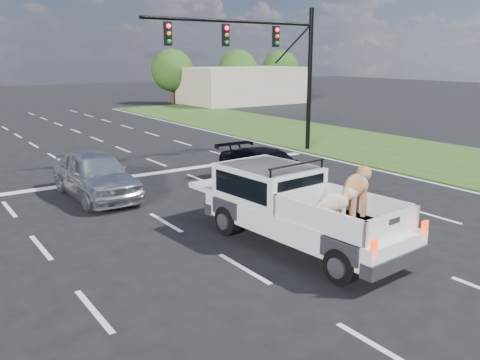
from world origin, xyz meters
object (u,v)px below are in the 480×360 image
at_px(traffic_signal, 272,56).
at_px(pickup_truck, 298,207).
at_px(silver_sedan, 95,174).
at_px(black_coupe, 268,169).

bearing_deg(traffic_signal, pickup_truck, -124.64).
bearing_deg(pickup_truck, silver_sedan, 105.80).
distance_m(traffic_signal, black_coupe, 7.55).
relative_size(pickup_truck, black_coupe, 1.20).
height_order(silver_sedan, black_coupe, silver_sedan).
bearing_deg(traffic_signal, silver_sedan, -164.56).
height_order(pickup_truck, silver_sedan, pickup_truck).
relative_size(traffic_signal, silver_sedan, 1.93).
height_order(traffic_signal, black_coupe, traffic_signal).
bearing_deg(pickup_truck, black_coupe, 55.27).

